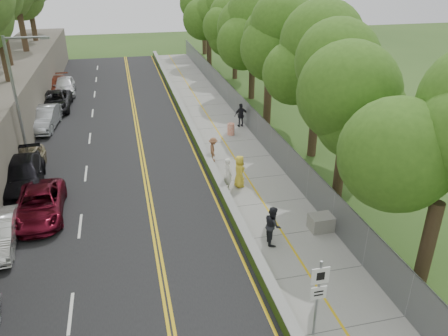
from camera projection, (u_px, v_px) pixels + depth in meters
ground at (258, 284)px, 17.53m from camera, size 140.00×140.00×0.00m
road at (116, 152)px, 29.57m from camera, size 11.20×66.00×0.04m
sidewalk at (229, 142)px, 31.24m from camera, size 4.20×66.00×0.05m
jersey_barrier at (197, 141)px, 30.64m from camera, size 0.42×66.00×0.60m
chainlink_fence at (258, 127)px, 31.26m from camera, size 0.04×66.00×2.00m
trees_fenceside at (294, 39)px, 29.18m from camera, size 7.00×66.00×14.00m
streetlight at (19, 94)px, 25.66m from camera, size 2.52×0.22×8.00m
signpost at (318, 291)px, 14.26m from camera, size 0.62×0.09×3.10m
construction_barrel at (231, 129)px, 32.26m from camera, size 0.53×0.53×0.87m
concrete_block at (321, 222)px, 20.84m from camera, size 1.14×0.86×0.75m
car_2 at (39, 204)px, 21.78m from camera, size 2.44×5.04×1.38m
car_3 at (22, 175)px, 24.45m from camera, size 2.83×5.89×1.66m
car_4 at (27, 161)px, 26.50m from camera, size 1.92×4.18×1.39m
car_5 at (44, 118)px, 33.32m from camera, size 2.26×5.23×1.67m
car_6 at (55, 101)px, 37.65m from camera, size 2.54×5.50×1.53m
car_7 at (58, 85)px, 42.48m from camera, size 2.29×5.24×1.50m
car_8 at (64, 86)px, 42.07m from camera, size 2.22×4.91×1.64m
painter_0 at (239, 171)px, 24.64m from camera, size 0.63×0.94×1.88m
painter_1 at (228, 174)px, 24.38m from camera, size 0.62×0.78×1.87m
painter_2 at (273, 225)px, 19.63m from camera, size 0.80×0.98×1.85m
painter_3 at (213, 149)px, 27.87m from camera, size 0.77×1.11×1.58m
person_far at (241, 115)px, 33.70m from camera, size 1.13×0.58×1.84m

